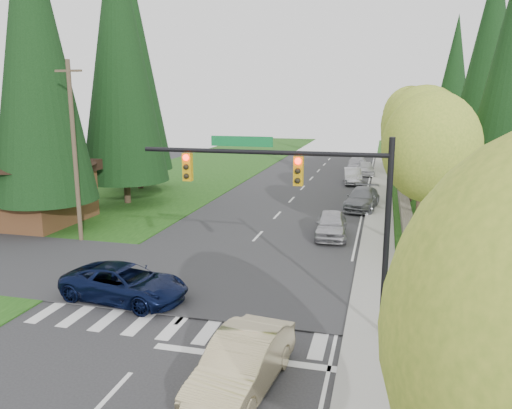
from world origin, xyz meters
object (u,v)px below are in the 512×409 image
at_px(suv_navy, 125,283).
at_px(parked_car_d, 366,168).
at_px(parked_car_b, 362,199).
at_px(parked_car_e, 357,165).
at_px(sedan_champagne, 242,363).
at_px(parked_car_a, 331,224).
at_px(parked_car_c, 353,176).

xyz_separation_m(suv_navy, parked_car_d, (8.02, 36.15, -0.01)).
relative_size(parked_car_b, parked_car_e, 0.97).
bearing_deg(parked_car_d, sedan_champagne, -98.50).
bearing_deg(parked_car_a, parked_car_d, 83.34).
relative_size(sedan_champagne, parked_car_a, 1.08).
height_order(sedan_champagne, parked_car_d, sedan_champagne).
bearing_deg(parked_car_d, parked_car_e, 108.18).
relative_size(parked_car_d, parked_car_e, 0.78).
xyz_separation_m(sedan_champagne, parked_car_d, (1.73, 41.02, -0.08)).
relative_size(suv_navy, parked_car_c, 1.18).
height_order(parked_car_c, parked_car_e, parked_car_e).
relative_size(parked_car_a, parked_car_d, 1.06).
distance_m(suv_navy, parked_car_d, 37.03).
height_order(sedan_champagne, parked_car_a, sedan_champagne).
relative_size(parked_car_c, parked_car_d, 1.06).
height_order(suv_navy, parked_car_b, parked_car_b).
bearing_deg(parked_car_b, suv_navy, -107.51).
bearing_deg(sedan_champagne, parked_car_b, 91.53).
height_order(parked_car_a, parked_car_e, parked_car_e).
distance_m(sedan_champagne, parked_car_a, 16.32).
xyz_separation_m(parked_car_a, parked_car_d, (0.97, 24.71, -0.05)).
xyz_separation_m(parked_car_c, parked_car_e, (0.00, 7.91, 0.05)).
xyz_separation_m(suv_navy, parked_car_b, (8.45, 19.58, 0.03)).
height_order(sedan_champagne, suv_navy, sedan_champagne).
height_order(parked_car_a, parked_car_c, parked_car_a).
distance_m(suv_navy, parked_car_c, 31.20).
xyz_separation_m(parked_car_b, parked_car_d, (-0.43, 16.57, -0.04)).
xyz_separation_m(suv_navy, parked_car_c, (7.05, 30.40, 0.01)).
bearing_deg(parked_car_a, parked_car_e, 85.59).
height_order(parked_car_b, parked_car_c, parked_car_b).
bearing_deg(parked_car_e, parked_car_a, -92.21).
bearing_deg(sedan_champagne, suv_navy, 148.84).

